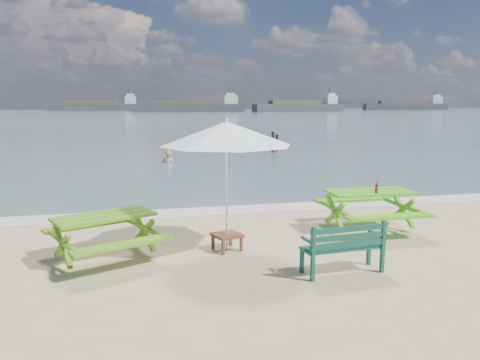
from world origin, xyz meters
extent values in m
plane|color=slate|center=(0.00, 85.00, 0.00)|extent=(300.00, 300.00, 0.00)
cube|color=silver|center=(0.00, 4.60, 0.01)|extent=(22.00, 0.90, 0.01)
cube|color=#589917|center=(-2.58, 1.61, 0.72)|extent=(1.72, 1.30, 0.05)
cube|color=#589917|center=(-2.88, 2.28, 0.43)|extent=(1.54, 0.88, 0.05)
cube|color=#589917|center=(-2.28, 0.94, 0.43)|extent=(1.54, 0.88, 0.05)
cube|color=#589917|center=(-2.58, 1.61, 0.33)|extent=(1.69, 1.40, 0.66)
cube|color=#53B91C|center=(2.50, 2.28, 0.78)|extent=(1.69, 0.81, 0.05)
cube|color=#53B91C|center=(2.51, 3.08, 0.46)|extent=(1.69, 0.31, 0.05)
cube|color=#53B91C|center=(2.49, 1.49, 0.46)|extent=(1.69, 0.31, 0.05)
cube|color=#53B91C|center=(2.50, 2.28, 0.36)|extent=(1.59, 0.97, 0.72)
cube|color=#0F4233|center=(0.93, 0.21, 0.39)|extent=(1.28, 0.48, 0.04)
cube|color=#0F4233|center=(0.95, 0.01, 0.61)|extent=(1.25, 0.15, 0.32)
cube|color=#0F4233|center=(0.93, 0.21, 0.20)|extent=(1.19, 0.53, 0.39)
cube|color=brown|center=(-0.55, 1.65, 0.27)|extent=(0.57, 0.57, 0.05)
cube|color=brown|center=(-0.55, 1.65, 0.13)|extent=(0.50, 0.50, 0.25)
cylinder|color=silver|center=(-0.55, 1.65, 1.08)|extent=(0.05, 0.05, 2.16)
cone|color=white|center=(-0.55, 1.65, 2.03)|extent=(2.86, 2.86, 0.41)
cylinder|color=brown|center=(2.49, 2.03, 0.88)|extent=(0.06, 0.06, 0.14)
cylinder|color=brown|center=(2.49, 2.03, 1.01)|extent=(0.02, 0.02, 0.07)
cylinder|color=red|center=(2.49, 2.03, 0.88)|extent=(0.06, 0.06, 0.06)
imported|color=tan|center=(-0.65, 14.00, -0.28)|extent=(0.69, 0.55, 1.64)
cylinder|color=black|center=(4.94, 17.01, 0.43)|extent=(0.17, 0.17, 1.26)
cylinder|color=black|center=(5.34, 17.61, 0.33)|extent=(0.16, 0.16, 1.07)
cube|color=#3B4046|center=(12.46, 117.56, 1.00)|extent=(28.99, 6.21, 2.20)
cube|color=silver|center=(23.36, 116.72, 3.20)|extent=(3.67, 3.26, 2.20)
cube|color=#3B4046|center=(86.27, 134.69, 1.00)|extent=(27.88, 7.72, 2.20)
cube|color=silver|center=(96.65, 133.27, 3.20)|extent=(3.69, 3.42, 2.20)
cube|color=#3B4046|center=(-12.52, 137.90, 1.00)|extent=(26.41, 4.22, 2.20)
cube|color=silver|center=(-2.50, 137.82, 3.20)|extent=(3.19, 3.03, 2.20)
cube|color=#3B4046|center=(41.41, 114.08, 1.00)|extent=(25.57, 7.00, 2.20)
cube|color=silver|center=(50.94, 115.23, 3.20)|extent=(3.37, 3.34, 2.20)
camera|label=1|loc=(-2.07, -6.05, 2.55)|focal=35.00mm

